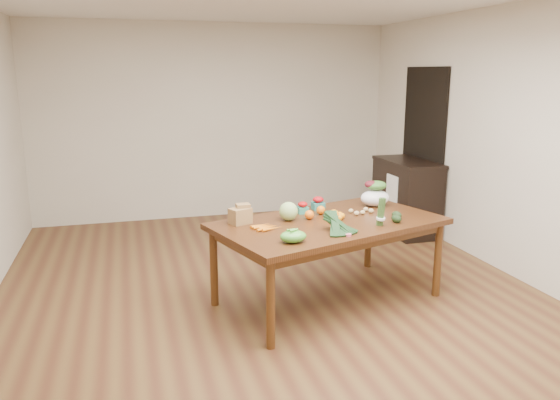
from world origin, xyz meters
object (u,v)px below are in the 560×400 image
object	(u,v)px
paper_bag	(240,214)
cabbage	(289,211)
dining_table	(328,261)
asparagus_bundle	(381,212)
kale_bunch	(341,224)
mandarin_cluster	(336,215)
salad_bag	(375,195)
cabinet	(406,196)

from	to	relation	value
paper_bag	cabbage	distance (m)	0.43
cabbage	dining_table	bearing A→B (deg)	-18.80
cabbage	asparagus_bundle	distance (m)	0.81
cabbage	kale_bunch	world-z (taller)	cabbage
paper_bag	asparagus_bundle	xyz separation A→B (m)	(1.14, -0.40, 0.04)
mandarin_cluster	asparagus_bundle	distance (m)	0.43
dining_table	paper_bag	size ratio (longest dim) A/B	8.41
kale_bunch	salad_bag	world-z (taller)	salad_bag
paper_bag	mandarin_cluster	bearing A→B (deg)	-6.60
dining_table	cabbage	size ratio (longest dim) A/B	11.88
dining_table	paper_bag	bearing A→B (deg)	153.04
dining_table	kale_bunch	bearing A→B (deg)	-114.15
salad_bag	asparagus_bundle	bearing A→B (deg)	-111.61
dining_table	paper_bag	world-z (taller)	paper_bag
paper_bag	asparagus_bundle	size ratio (longest dim) A/B	0.94
dining_table	paper_bag	distance (m)	0.91
dining_table	kale_bunch	distance (m)	0.59
paper_bag	cabbage	bearing A→B (deg)	-2.07
paper_bag	mandarin_cluster	distance (m)	0.85
cabbage	kale_bunch	xyz separation A→B (m)	(0.30, -0.49, -0.00)
cabinet	asparagus_bundle	size ratio (longest dim) A/B	4.08
kale_bunch	salad_bag	distance (m)	1.03
paper_bag	cabbage	world-z (taller)	same
cabinet	cabbage	world-z (taller)	cabinet
kale_bunch	asparagus_bundle	distance (m)	0.43
cabinet	asparagus_bundle	bearing A→B (deg)	-123.94
kale_bunch	cabbage	bearing A→B (deg)	103.58
cabinet	kale_bunch	size ratio (longest dim) A/B	2.55
paper_bag	kale_bunch	distance (m)	0.89
kale_bunch	asparagus_bundle	world-z (taller)	asparagus_bundle
kale_bunch	asparagus_bundle	bearing A→B (deg)	-2.22
cabbage	salad_bag	bearing A→B (deg)	16.08
cabinet	mandarin_cluster	world-z (taller)	cabinet
cabinet	kale_bunch	distance (m)	2.84
dining_table	cabinet	world-z (taller)	cabinet
mandarin_cluster	kale_bunch	size ratio (longest dim) A/B	0.45
cabinet	asparagus_bundle	world-z (taller)	asparagus_bundle
dining_table	mandarin_cluster	bearing A→B (deg)	6.58
dining_table	paper_bag	xyz separation A→B (m)	(-0.77, 0.13, 0.46)
cabinet	paper_bag	bearing A→B (deg)	-146.67
mandarin_cluster	salad_bag	bearing A→B (deg)	33.13
paper_bag	asparagus_bundle	distance (m)	1.21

